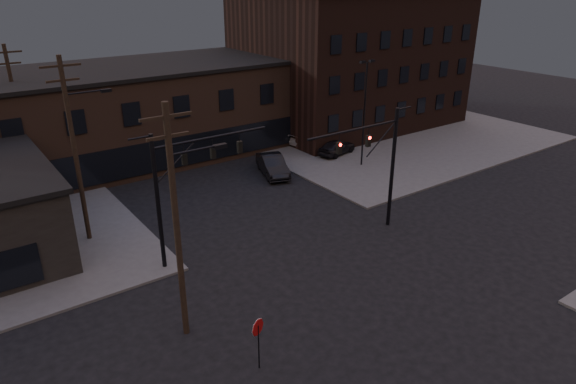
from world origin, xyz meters
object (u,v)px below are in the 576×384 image
at_px(parked_car_lot_b, 307,137).
at_px(car_crossing, 273,165).
at_px(stop_sign, 258,333).
at_px(traffic_signal_far, 178,182).
at_px(parked_car_lot_a, 337,147).
at_px(traffic_signal_near, 381,159).

height_order(parked_car_lot_b, car_crossing, car_crossing).
height_order(stop_sign, car_crossing, stop_sign).
distance_m(traffic_signal_far, parked_car_lot_b, 24.39).
distance_m(parked_car_lot_a, car_crossing, 7.61).
bearing_deg(traffic_signal_far, stop_sign, -97.32).
relative_size(traffic_signal_far, parked_car_lot_a, 1.93).
distance_m(traffic_signal_near, stop_sign, 15.17).
xyz_separation_m(parked_car_lot_b, car_crossing, (-7.47, -4.90, 0.05)).
height_order(traffic_signal_near, car_crossing, traffic_signal_near).
height_order(traffic_signal_far, parked_car_lot_a, traffic_signal_far).
xyz_separation_m(traffic_signal_near, stop_sign, (-13.36, -6.49, -3.09)).
bearing_deg(traffic_signal_far, parked_car_lot_b, 34.96).
distance_m(traffic_signal_far, parked_car_lot_a, 22.32).
bearing_deg(parked_car_lot_a, parked_car_lot_b, -12.11).
xyz_separation_m(parked_car_lot_a, parked_car_lot_b, (-0.12, 4.34, -0.07)).
bearing_deg(traffic_signal_near, parked_car_lot_b, 66.22).
xyz_separation_m(traffic_signal_far, parked_car_lot_b, (19.68, 13.76, -4.23)).
height_order(traffic_signal_far, stop_sign, traffic_signal_far).
bearing_deg(parked_car_lot_a, stop_sign, 118.93).
bearing_deg(stop_sign, parked_car_lot_a, 42.63).
relative_size(parked_car_lot_b, car_crossing, 0.86).
height_order(traffic_signal_far, car_crossing, traffic_signal_far).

